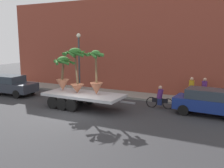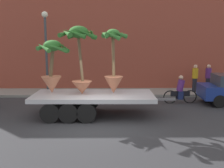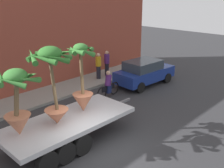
% 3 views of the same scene
% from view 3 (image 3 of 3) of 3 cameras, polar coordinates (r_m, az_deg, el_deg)
% --- Properties ---
extents(ground_plane, '(60.00, 60.00, 0.00)m').
position_cam_3_polar(ground_plane, '(10.55, -3.25, -13.93)').
color(ground_plane, '#2D2D30').
extents(sidewalk, '(24.00, 2.20, 0.15)m').
position_cam_3_polar(sidewalk, '(15.05, -19.53, -4.11)').
color(sidewalk, gray).
rests_on(sidewalk, ground).
extents(flatbed_trailer, '(6.33, 2.37, 0.98)m').
position_cam_3_polar(flatbed_trailer, '(10.79, -10.13, -8.77)').
color(flatbed_trailer, '#B7BABF').
rests_on(flatbed_trailer, ground).
extents(potted_palm_rear, '(1.24, 1.20, 2.84)m').
position_cam_3_polar(potted_palm_rear, '(10.96, -6.23, 0.11)').
color(potted_palm_rear, '#B26647').
rests_on(potted_palm_rear, flatbed_trailer).
extents(potted_palm_middle, '(1.48, 1.47, 2.36)m').
position_cam_3_polar(potted_palm_middle, '(9.67, -19.13, -3.90)').
color(potted_palm_middle, '#C17251').
rests_on(potted_palm_middle, flatbed_trailer).
extents(potted_palm_front, '(1.69, 1.66, 2.96)m').
position_cam_3_polar(potted_palm_front, '(9.89, -12.26, 0.59)').
color(potted_palm_front, '#B26647').
rests_on(potted_palm_front, flatbed_trailer).
extents(cyclist, '(1.84, 0.37, 1.54)m').
position_cam_3_polar(cyclist, '(15.22, -0.79, -0.26)').
color(cyclist, black).
rests_on(cyclist, ground).
extents(parked_car, '(4.13, 2.01, 1.58)m').
position_cam_3_polar(parked_car, '(17.23, 6.75, 2.51)').
color(parked_car, navy).
rests_on(parked_car, ground).
extents(pedestrian_near_gate, '(0.36, 0.36, 1.71)m').
position_cam_3_polar(pedestrian_near_gate, '(17.81, -2.86, 3.92)').
color(pedestrian_near_gate, black).
rests_on(pedestrian_near_gate, sidewalk).
extents(pedestrian_far_left, '(0.36, 0.36, 1.71)m').
position_cam_3_polar(pedestrian_far_left, '(18.44, -1.09, 4.48)').
color(pedestrian_far_left, black).
rests_on(pedestrian_far_left, sidewalk).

